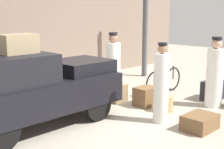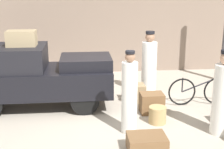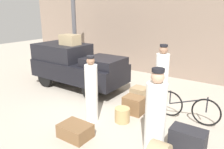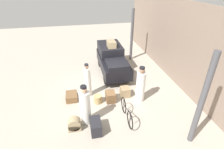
# 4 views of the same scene
# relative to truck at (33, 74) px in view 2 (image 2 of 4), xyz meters

# --- Properties ---
(ground_plane) EXTENTS (30.00, 30.00, 0.00)m
(ground_plane) POSITION_rel_truck_xyz_m (1.81, -0.63, -0.91)
(ground_plane) COLOR #A89E8E
(station_building_facade) EXTENTS (16.00, 0.15, 4.50)m
(station_building_facade) POSITION_rel_truck_xyz_m (1.81, 3.44, 1.34)
(station_building_facade) COLOR gray
(station_building_facade) RESTS_ON ground
(truck) EXTENTS (3.76, 1.55, 1.64)m
(truck) POSITION_rel_truck_xyz_m (0.00, 0.00, 0.00)
(truck) COLOR black
(truck) RESTS_ON ground
(bicycle) EXTENTS (1.73, 0.04, 0.80)m
(bicycle) POSITION_rel_truck_xyz_m (4.40, -0.29, -0.52)
(bicycle) COLOR black
(bicycle) RESTS_ON ground
(wicker_basket) EXTENTS (0.41, 0.41, 0.39)m
(wicker_basket) POSITION_rel_truck_xyz_m (2.99, -1.35, -0.71)
(wicker_basket) COLOR tan
(wicker_basket) RESTS_ON ground
(porter_standing_middle) EXTENTS (0.43, 0.43, 1.87)m
(porter_standing_middle) POSITION_rel_truck_xyz_m (3.22, 0.74, -0.05)
(porter_standing_middle) COLOR white
(porter_standing_middle) RESTS_ON ground
(porter_lifting_near_truck) EXTENTS (0.34, 0.34, 1.82)m
(porter_lifting_near_truck) POSITION_rel_truck_xyz_m (2.25, -1.75, -0.07)
(porter_lifting_near_truck) COLOR white
(porter_lifting_near_truck) RESTS_ON ground
(porter_with_bicycle) EXTENTS (0.43, 0.43, 1.84)m
(porter_with_bicycle) POSITION_rel_truck_xyz_m (4.21, -2.02, -0.07)
(porter_with_bicycle) COLOR white
(porter_with_bicycle) RESTS_ON ground
(trunk_umber_medium) EXTENTS (0.49, 0.46, 0.49)m
(trunk_umber_medium) POSITION_rel_truck_xyz_m (2.72, 0.12, -0.66)
(trunk_umber_medium) COLOR #937A56
(trunk_umber_medium) RESTS_ON ground
(trunk_wicker_pale) EXTENTS (0.58, 0.45, 0.51)m
(trunk_wicker_pale) POSITION_rel_truck_xyz_m (2.99, -0.72, -0.65)
(trunk_wicker_pale) COLOR brown
(trunk_wicker_pale) RESTS_ON ground
(suitcase_tan_flat) EXTENTS (0.74, 0.56, 0.33)m
(suitcase_tan_flat) POSITION_rel_truck_xyz_m (2.46, -2.63, -0.74)
(suitcase_tan_flat) COLOR brown
(suitcase_tan_flat) RESTS_ON ground
(trunk_on_truck_roof) EXTENTS (0.72, 0.49, 0.39)m
(trunk_on_truck_roof) POSITION_rel_truck_xyz_m (-0.23, -0.00, 0.93)
(trunk_on_truck_roof) COLOR #9E8966
(trunk_on_truck_roof) RESTS_ON truck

